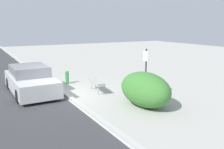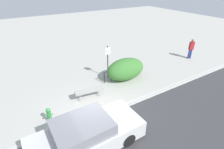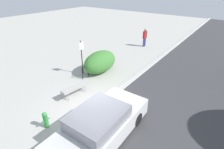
# 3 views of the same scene
# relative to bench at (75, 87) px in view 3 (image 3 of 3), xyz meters

# --- Properties ---
(ground_plane) EXTENTS (60.00, 60.00, 0.00)m
(ground_plane) POSITION_rel_bench_xyz_m (-0.28, -1.65, -0.51)
(ground_plane) COLOR #ADAAA3
(curb) EXTENTS (60.00, 0.20, 0.13)m
(curb) POSITION_rel_bench_xyz_m (-0.28, -1.65, -0.44)
(curb) COLOR #B7B7B2
(curb) RESTS_ON ground_plane
(bench) EXTENTS (1.65, 0.58, 0.58)m
(bench) POSITION_rel_bench_xyz_m (0.00, 0.00, 0.00)
(bench) COLOR #99999E
(bench) RESTS_ON ground_plane
(bike_rack) EXTENTS (0.55, 0.08, 0.83)m
(bike_rack) POSITION_rel_bench_xyz_m (1.76, 0.97, -0.00)
(bike_rack) COLOR black
(bike_rack) RESTS_ON ground_plane
(sign_post) EXTENTS (0.36, 0.08, 2.30)m
(sign_post) POSITION_rel_bench_xyz_m (2.09, 1.51, 0.88)
(sign_post) COLOR black
(sign_post) RESTS_ON ground_plane
(fire_hydrant) EXTENTS (0.36, 0.22, 0.77)m
(fire_hydrant) POSITION_rel_bench_xyz_m (-2.41, -0.73, -0.10)
(fire_hydrant) COLOR #338C3F
(fire_hydrant) RESTS_ON ground_plane
(shrub_hedge) EXTENTS (2.71, 1.62, 1.44)m
(shrub_hedge) POSITION_rel_bench_xyz_m (3.04, 0.78, 0.22)
(shrub_hedge) COLOR #3D7A33
(shrub_hedge) RESTS_ON ground_plane
(pedestrian) EXTENTS (0.42, 0.30, 1.69)m
(pedestrian) POSITION_rel_bench_xyz_m (9.78, 0.80, 0.40)
(pedestrian) COLOR navy
(pedestrian) RESTS_ON ground_plane
(parked_car_near) EXTENTS (4.53, 1.93, 1.36)m
(parked_car_near) POSITION_rel_bench_xyz_m (-1.47, -2.97, 0.12)
(parked_car_near) COLOR black
(parked_car_near) RESTS_ON ground_plane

